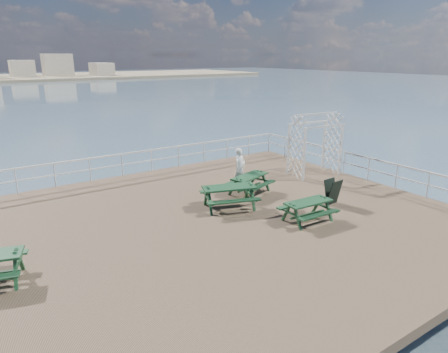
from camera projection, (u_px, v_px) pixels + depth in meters
ground at (197, 230)px, 13.22m from camera, size 18.00×14.00×0.30m
sea_backdrop at (18, 74)px, 126.34m from camera, size 300.00×300.00×9.20m
railing at (160, 182)px, 14.92m from camera, size 17.77×13.76×1.10m
picnic_table_b at (229, 192)px, 14.60m from camera, size 2.32×2.09×0.94m
picnic_table_c at (250, 180)px, 16.19m from camera, size 2.08×1.86×0.85m
picnic_table_e at (308, 206)px, 13.46m from camera, size 1.73×1.42×0.81m
trellis_arbor at (315, 148)px, 18.54m from camera, size 2.45×1.50×2.89m
sandwich_board at (333, 192)px, 15.02m from camera, size 0.62×0.48×0.97m
person at (240, 168)px, 16.84m from camera, size 0.71×0.57×1.69m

